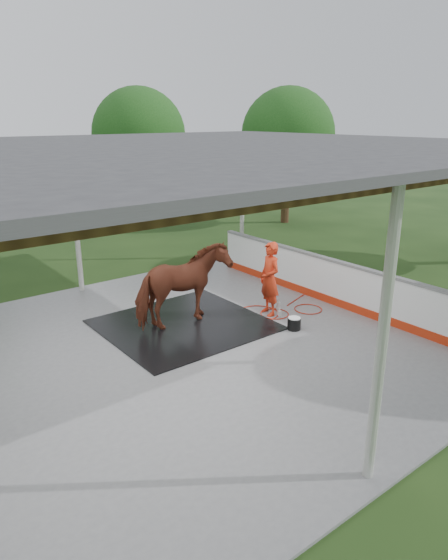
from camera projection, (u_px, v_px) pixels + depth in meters
ground at (175, 353)px, 10.14m from camera, size 100.00×100.00×0.00m
concrete_slab at (175, 351)px, 10.13m from camera, size 12.00×10.00×0.05m
pavilion_structure at (168, 152)px, 8.90m from camera, size 12.60×10.60×4.05m
dasher_board at (328, 281)px, 12.65m from camera, size 0.16×8.00×1.15m
tree_belt at (157, 158)px, 9.80m from camera, size 28.00×28.00×5.80m
rubber_mat at (184, 324)px, 11.35m from camera, size 3.48×3.26×0.03m
horse at (183, 286)px, 11.06m from camera, size 2.16×0.99×1.82m
handler at (270, 279)px, 11.73m from camera, size 0.54×0.72×1.77m
wash_bucket at (294, 323)px, 11.08m from camera, size 0.30×0.30×0.28m
soap_bottle_a at (278, 304)px, 12.21m from camera, size 0.12×0.12×0.27m
soap_bottle_b at (280, 312)px, 11.84m from camera, size 0.11×0.11×0.19m
hose_coil at (275, 312)px, 12.07m from camera, size 2.62×1.41×0.02m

